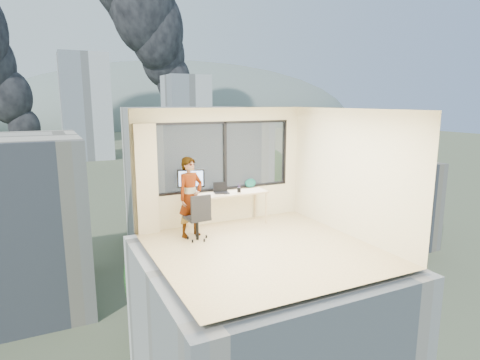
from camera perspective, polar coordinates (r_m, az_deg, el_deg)
floor at (r=7.76m, az=3.27°, el=-9.66°), size 4.00×4.00×0.01m
ceiling at (r=7.26m, az=3.49°, el=9.92°), size 4.00×4.00×0.01m
wall_front at (r=5.78m, az=13.09°, el=-3.69°), size 4.00×0.01×2.60m
wall_left at (r=6.67m, az=-11.80°, el=-1.66°), size 0.01×4.00×2.60m
wall_right at (r=8.54m, az=15.18°, el=0.95°), size 0.01×4.00×2.60m
window_wall at (r=9.16m, az=-2.45°, el=3.41°), size 3.30×0.16×1.55m
curtain at (r=8.56m, az=-13.04°, el=0.05°), size 0.45×0.14×2.30m
desk at (r=9.06m, az=-1.82°, el=-4.09°), size 1.80×0.60×0.75m
chair at (r=8.13m, az=-6.08°, el=-5.11°), size 0.53×0.53×0.97m
person at (r=8.29m, az=-6.98°, el=-2.40°), size 0.70×0.58×1.65m
monitor at (r=8.71m, az=-6.92°, el=-0.31°), size 0.58×0.30×0.58m
game_console at (r=8.86m, az=-6.86°, el=-1.78°), size 0.36×0.33×0.07m
laptop at (r=8.91m, az=-2.63°, el=-1.19°), size 0.36×0.38×0.20m
cellphone at (r=8.82m, az=-1.90°, el=-1.95°), size 0.12×0.07×0.01m
pen_cup at (r=8.99m, az=-0.14°, el=-1.40°), size 0.09×0.09×0.10m
handbag at (r=9.46m, az=1.47°, el=-0.43°), size 0.31×0.22×0.21m
exterior_ground at (r=127.48m, az=-24.03°, el=2.57°), size 400.00×400.00×0.04m
near_bldg_b at (r=47.78m, az=-6.39°, el=0.47°), size 14.00×13.00×16.00m
near_bldg_c at (r=49.42m, az=17.99°, el=-3.22°), size 12.00×10.00×10.00m
far_tower_b at (r=126.87m, az=-20.91°, el=9.58°), size 13.00×13.00×30.00m
far_tower_c at (r=154.22m, az=-7.58°, el=9.60°), size 15.00×15.00×26.00m
hill_b at (r=342.77m, az=-8.30°, el=8.17°), size 300.00×220.00×96.00m
tree_b at (r=28.26m, az=-8.00°, el=-14.70°), size 7.60×7.60×9.00m
tree_c at (r=54.20m, az=2.97°, el=-1.45°), size 8.40×8.40×10.00m
smoke_plume_b at (r=187.37m, az=-7.80°, el=18.43°), size 30.00×18.00×70.00m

